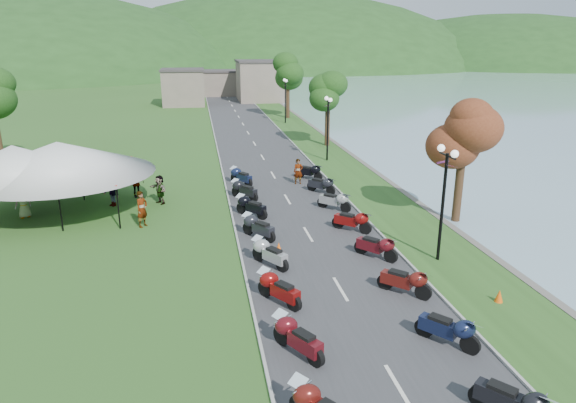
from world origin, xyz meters
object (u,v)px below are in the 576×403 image
pedestrian_a (144,226)px  pedestrian_b (93,192)px  vendor_tent_main (61,177)px  pedestrian_c (113,206)px

pedestrian_a → pedestrian_b: 8.08m
pedestrian_b → vendor_tent_main: bearing=70.3°
pedestrian_a → vendor_tent_main: bearing=91.1°
pedestrian_b → pedestrian_a: bearing=109.8°
vendor_tent_main → pedestrian_b: 4.39m
pedestrian_c → pedestrian_b: bearing=162.1°
vendor_tent_main → pedestrian_a: bearing=-35.9°
pedestrian_b → pedestrian_c: bearing=109.4°
pedestrian_a → pedestrian_b: (-3.78, 7.14, 0.00)m
vendor_tent_main → pedestrian_a: size_ratio=3.57×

